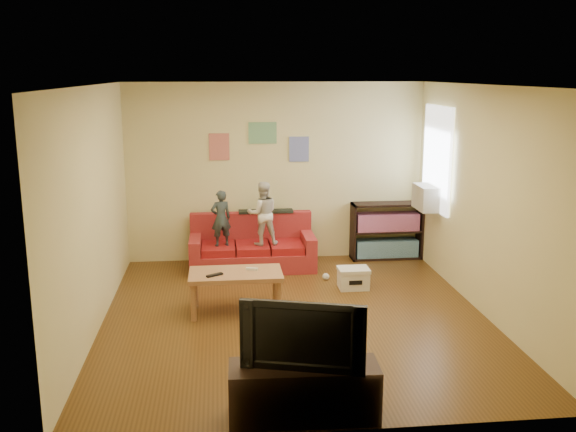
{
  "coord_description": "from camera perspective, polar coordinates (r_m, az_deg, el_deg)",
  "views": [
    {
      "loc": [
        -0.86,
        -7.11,
        2.85
      ],
      "look_at": [
        0.0,
        0.8,
        1.05
      ],
      "focal_mm": 40.0,
      "sensor_mm": 36.0,
      "label": 1
    }
  ],
  "objects": [
    {
      "name": "artwork_right",
      "position": [
        9.74,
        0.98,
        5.96
      ],
      "size": [
        0.3,
        0.01,
        0.38
      ],
      "primitive_type": "cube",
      "color": "#727FCC",
      "rests_on": "room_shell"
    },
    {
      "name": "artwork_center",
      "position": [
        9.66,
        -2.28,
        7.39
      ],
      "size": [
        0.42,
        0.01,
        0.32
      ],
      "primitive_type": "cube",
      "color": "#72B27F",
      "rests_on": "room_shell"
    },
    {
      "name": "child_a",
      "position": [
        9.24,
        -5.98,
        -0.2
      ],
      "size": [
        0.34,
        0.27,
        0.82
      ],
      "primitive_type": "imported",
      "rotation": [
        0.0,
        0.0,
        3.42
      ],
      "color": "#2E393F",
      "rests_on": "sofa"
    },
    {
      "name": "child_b",
      "position": [
        9.25,
        -2.27,
        0.22
      ],
      "size": [
        0.48,
        0.39,
        0.93
      ],
      "primitive_type": "imported",
      "rotation": [
        0.0,
        0.0,
        3.23
      ],
      "color": "silver",
      "rests_on": "sofa"
    },
    {
      "name": "sofa",
      "position": [
        9.54,
        -3.2,
        -2.97
      ],
      "size": [
        1.82,
        0.84,
        0.8
      ],
      "color": "#A6282B",
      "rests_on": "ground"
    },
    {
      "name": "bookshelf",
      "position": [
        10.06,
        8.74,
        -1.56
      ],
      "size": [
        1.1,
        0.33,
        0.88
      ],
      "color": "black",
      "rests_on": "ground"
    },
    {
      "name": "coffee_table",
      "position": [
        7.75,
        -4.67,
        -5.49
      ],
      "size": [
        1.11,
        0.61,
        0.5
      ],
      "color": "#B0784F",
      "rests_on": "ground"
    },
    {
      "name": "window",
      "position": [
        9.36,
        13.1,
        4.99
      ],
      "size": [
        0.04,
        1.08,
        1.48
      ],
      "primitive_type": "cube",
      "color": "white",
      "rests_on": "room_shell"
    },
    {
      "name": "ac_unit",
      "position": [
        9.41,
        12.24,
        1.61
      ],
      "size": [
        0.28,
        0.55,
        0.35
      ],
      "primitive_type": "cube",
      "color": "#B7B2A3",
      "rests_on": "window"
    },
    {
      "name": "tv_stand",
      "position": [
        5.56,
        1.42,
        -15.32
      ],
      "size": [
        1.26,
        0.46,
        0.47
      ],
      "primitive_type": "cube",
      "rotation": [
        0.0,
        0.0,
        -0.04
      ],
      "color": "#38251E",
      "rests_on": "ground"
    },
    {
      "name": "room_shell",
      "position": [
        7.32,
        0.68,
        0.92
      ],
      "size": [
        4.52,
        5.02,
        2.72
      ],
      "color": "brown",
      "rests_on": "ground"
    },
    {
      "name": "file_box",
      "position": [
        8.67,
        5.83,
        -5.5
      ],
      "size": [
        0.41,
        0.31,
        0.28
      ],
      "color": "white",
      "rests_on": "ground"
    },
    {
      "name": "game_controller",
      "position": [
        7.78,
        -3.22,
        -4.73
      ],
      "size": [
        0.15,
        0.09,
        0.03
      ],
      "primitive_type": "cube",
      "rotation": [
        0.0,
        0.0,
        -0.36
      ],
      "color": "silver",
      "rests_on": "coffee_table"
    },
    {
      "name": "television",
      "position": [
        5.33,
        1.45,
        -10.28
      ],
      "size": [
        1.02,
        0.41,
        0.59
      ],
      "primitive_type": "imported",
      "rotation": [
        0.0,
        0.0,
        -0.28
      ],
      "color": "black",
      "rests_on": "tv_stand"
    },
    {
      "name": "remote",
      "position": [
        7.61,
        -6.55,
        -5.23
      ],
      "size": [
        0.2,
        0.15,
        0.02
      ],
      "primitive_type": "cube",
      "rotation": [
        0.0,
        0.0,
        0.56
      ],
      "color": "black",
      "rests_on": "coffee_table"
    },
    {
      "name": "artwork_left",
      "position": [
        9.66,
        -6.14,
        6.13
      ],
      "size": [
        0.3,
        0.01,
        0.4
      ],
      "primitive_type": "cube",
      "color": "#D87266",
      "rests_on": "room_shell"
    },
    {
      "name": "tissue",
      "position": [
        9.0,
        3.37,
        -5.41
      ],
      "size": [
        0.1,
        0.1,
        0.1
      ],
      "primitive_type": "sphere",
      "rotation": [
        0.0,
        0.0,
        -0.0
      ],
      "color": "beige",
      "rests_on": "ground"
    }
  ]
}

